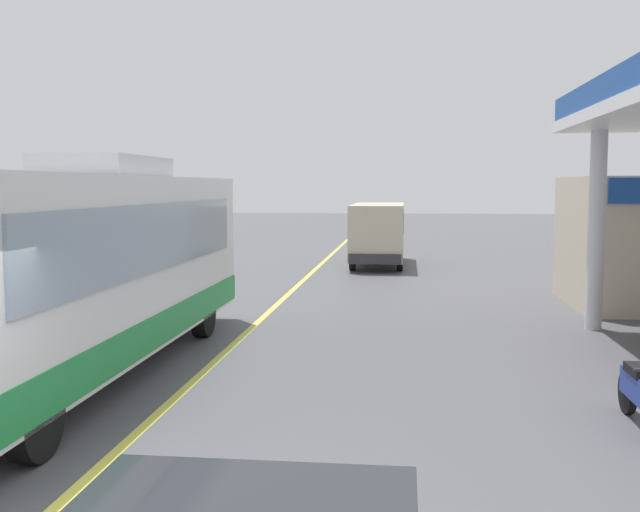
{
  "coord_description": "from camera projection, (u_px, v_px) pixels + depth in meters",
  "views": [
    {
      "loc": [
        3.4,
        -6.46,
        3.16
      ],
      "look_at": [
        1.5,
        10.0,
        1.6
      ],
      "focal_mm": 41.84,
      "sensor_mm": 36.0,
      "label": 1
    }
  ],
  "objects": [
    {
      "name": "coach_bus_main",
      "position": [
        84.0,
        273.0,
        12.4
      ],
      "size": [
        2.6,
        11.04,
        3.69
      ],
      "color": "white",
      "rests_on": "ground"
    },
    {
      "name": "minibus_opposing_lane",
      "position": [
        378.0,
        228.0,
        29.71
      ],
      "size": [
        2.04,
        6.13,
        2.44
      ],
      "color": "#BFB799",
      "rests_on": "ground"
    },
    {
      "name": "lane_divider_stripe",
      "position": [
        289.0,
        294.0,
        21.91
      ],
      "size": [
        0.16,
        50.0,
        0.01
      ],
      "primitive_type": "cube",
      "color": "#D8CC4C",
      "rests_on": "ground"
    },
    {
      "name": "ground",
      "position": [
        310.0,
        274.0,
        26.85
      ],
      "size": [
        120.0,
        120.0,
        0.0
      ],
      "primitive_type": "plane",
      "color": "#4C4C51"
    }
  ]
}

